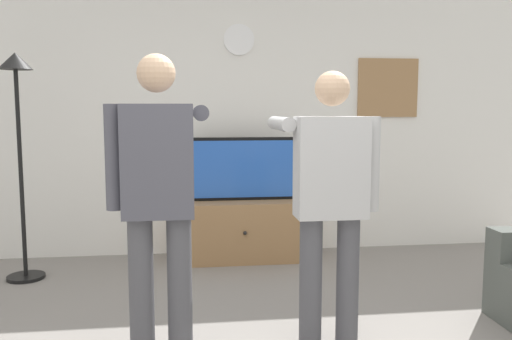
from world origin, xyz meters
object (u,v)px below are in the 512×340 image
Objects in this scene: framed_picture at (388,88)px; person_standing_nearer_couch at (330,193)px; tv_stand at (242,230)px; floor_lamp at (18,119)px; wall_clock at (239,40)px; person_standing_nearer_lamp at (159,194)px; television at (242,169)px.

person_standing_nearer_couch is (-1.23, -2.28, -0.74)m from framed_picture.
tv_stand is 0.61× the size of floor_lamp.
wall_clock is 2.77m from person_standing_nearer_lamp.
floor_lamp reaches higher than tv_stand.
framed_picture is 0.33× the size of floor_lamp.
tv_stand is 0.61m from television.
tv_stand is 0.69× the size of person_standing_nearer_couch.
wall_clock is 2.20m from floor_lamp.
tv_stand is at bearing -90.00° from wall_clock.
tv_stand is at bearing -90.00° from television.
person_standing_nearer_lamp reaches higher than person_standing_nearer_couch.
television is (-0.00, 0.05, 0.60)m from tv_stand.
tv_stand is 1.90m from wall_clock.
framed_picture is at bearing 9.00° from television.
television is 0.60× the size of person_standing_nearer_lamp.
person_standing_nearer_lamp is at bearing -107.41° from television.
framed_picture is (1.57, 0.25, 0.81)m from television.
television is 0.55× the size of floor_lamp.
person_standing_nearer_lamp is (-0.68, -2.13, 0.71)m from tv_stand.
television is 0.63× the size of person_standing_nearer_couch.
framed_picture reaches higher than tv_stand.
person_standing_nearer_lamp reaches higher than tv_stand.
floor_lamp is 1.15× the size of person_standing_nearer_couch.
television is at bearing 72.59° from person_standing_nearer_lamp.
floor_lamp is 2.83m from person_standing_nearer_couch.
person_standing_nearer_couch reaches higher than tv_stand.
wall_clock is (-0.00, 0.29, 1.88)m from tv_stand.
person_standing_nearer_couch is (0.34, -1.98, 0.67)m from tv_stand.
wall_clock is (0.00, 0.24, 1.28)m from television.
tv_stand is at bearing 10.77° from floor_lamp.
wall_clock is 1.64m from framed_picture.
framed_picture is 2.69m from person_standing_nearer_couch.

